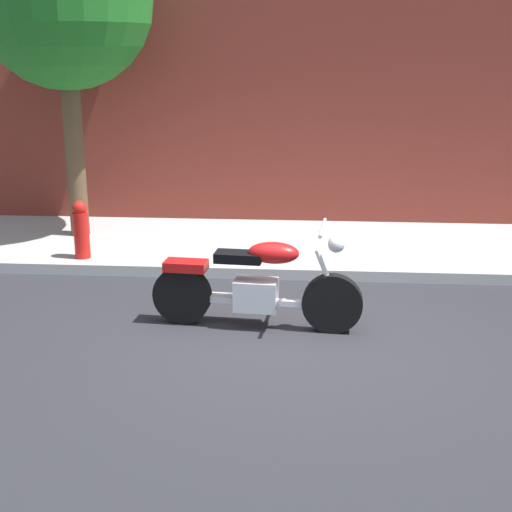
{
  "coord_description": "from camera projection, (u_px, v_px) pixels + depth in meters",
  "views": [
    {
      "loc": [
        0.12,
        -6.56,
        2.81
      ],
      "look_at": [
        -0.38,
        0.22,
        0.78
      ],
      "focal_mm": 49.08,
      "sensor_mm": 36.0,
      "label": 1
    }
  ],
  "objects": [
    {
      "name": "sidewalk",
      "position": [
        297.0,
        247.0,
        9.99
      ],
      "size": [
        21.67,
        2.6,
        0.14
      ],
      "primitive_type": "cube",
      "color": "#AAAAAA",
      "rests_on": "ground"
    },
    {
      "name": "ground_plane",
      "position": [
        292.0,
        336.0,
        7.08
      ],
      "size": [
        60.0,
        60.0,
        0.0
      ],
      "primitive_type": "plane",
      "color": "#28282D"
    },
    {
      "name": "fire_hydrant",
      "position": [
        82.0,
        235.0,
        9.14
      ],
      "size": [
        0.2,
        0.2,
        0.91
      ],
      "color": "red",
      "rests_on": "ground"
    },
    {
      "name": "street_tree",
      "position": [
        64.0,
        2.0,
        9.45
      ],
      "size": [
        2.42,
        2.42,
        4.63
      ],
      "color": "brown",
      "rests_on": "ground"
    },
    {
      "name": "motorcycle",
      "position": [
        256.0,
        286.0,
        7.19
      ],
      "size": [
        2.19,
        0.7,
        1.12
      ],
      "color": "black",
      "rests_on": "ground"
    }
  ]
}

